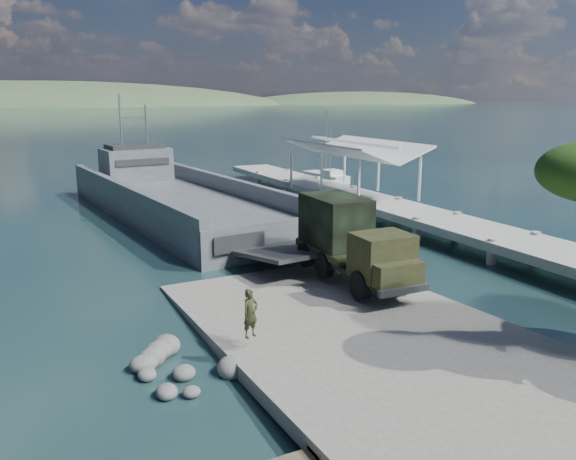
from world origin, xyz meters
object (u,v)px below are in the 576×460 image
object	(u,v)px
pier	(359,191)
sailboat_far	(326,177)
sailboat_near	(330,187)
military_truck	(350,240)
landing_craft	(177,206)
soldier	(251,325)

from	to	relation	value
pier	sailboat_far	xyz separation A→B (m)	(5.80, 14.67, -1.20)
sailboat_near	sailboat_far	distance (m)	6.13
sailboat_far	pier	bearing A→B (deg)	-115.75
pier	military_truck	xyz separation A→B (m)	(-10.22, -14.49, 0.65)
sailboat_far	landing_craft	bearing A→B (deg)	-155.42
landing_craft	sailboat_far	size ratio (longest dim) A/B	4.36
pier	landing_craft	distance (m)	13.61
landing_craft	soldier	distance (m)	24.18
sailboat_near	pier	bearing A→B (deg)	-98.79
landing_craft	military_truck	world-z (taller)	landing_craft
military_truck	landing_craft	bearing A→B (deg)	99.98
pier	military_truck	size ratio (longest dim) A/B	5.73
soldier	sailboat_near	distance (m)	34.96
pier	sailboat_far	size ratio (longest dim) A/B	5.92
sailboat_near	sailboat_far	world-z (taller)	sailboat_far
soldier	pier	bearing A→B (deg)	28.84
pier	landing_craft	bearing A→B (deg)	160.90
military_truck	soldier	size ratio (longest dim) A/B	4.71
landing_craft	sailboat_near	distance (m)	16.53
military_truck	sailboat_far	size ratio (longest dim) A/B	1.03
pier	landing_craft	world-z (taller)	landing_craft
military_truck	sailboat_near	xyz separation A→B (m)	(13.20, 23.72, -1.94)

